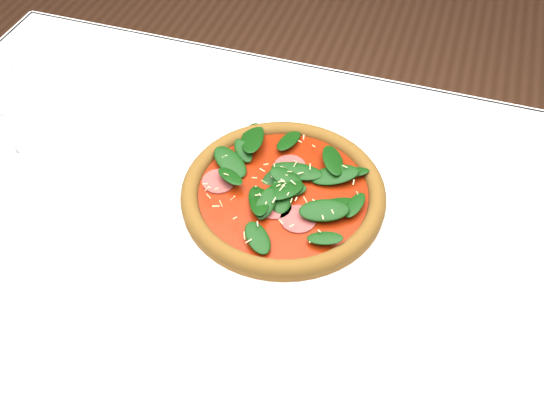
% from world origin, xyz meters
% --- Properties ---
extents(dining_table, '(1.21, 0.81, 0.75)m').
position_xyz_m(dining_table, '(0.00, 0.00, 0.65)').
color(dining_table, white).
rests_on(dining_table, ground).
extents(plate, '(0.35, 0.35, 0.02)m').
position_xyz_m(plate, '(0.06, 0.05, 0.76)').
color(plate, white).
rests_on(plate, dining_table).
extents(pizza, '(0.39, 0.39, 0.04)m').
position_xyz_m(pizza, '(0.06, 0.05, 0.78)').
color(pizza, brown).
rests_on(pizza, plate).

